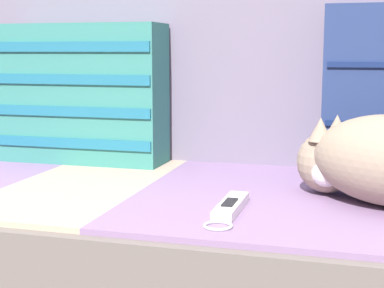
{
  "coord_description": "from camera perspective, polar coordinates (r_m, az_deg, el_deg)",
  "views": [
    {
      "loc": [
        0.57,
        -1.04,
        0.63
      ],
      "look_at": [
        0.25,
        0.08,
        0.45
      ],
      "focal_mm": 55.0,
      "sensor_mm": 36.0,
      "label": 1
    }
  ],
  "objects": [
    {
      "name": "sleeping_cat",
      "position": [
        1.15,
        18.01,
        -1.6
      ],
      "size": [
        0.38,
        0.33,
        0.17
      ],
      "color": "gray",
      "rests_on": "couch"
    },
    {
      "name": "throw_pillow_striped",
      "position": [
        1.54,
        -10.55,
        4.82
      ],
      "size": [
        0.43,
        0.14,
        0.35
      ],
      "color": "#337A70",
      "rests_on": "couch"
    },
    {
      "name": "sofa_backrest",
      "position": [
        1.63,
        -4.67,
        7.27
      ],
      "size": [
        2.09,
        0.14,
        0.47
      ],
      "color": "slate",
      "rests_on": "couch"
    },
    {
      "name": "couch",
      "position": [
        1.4,
        -9.19,
        -10.24
      ],
      "size": [
        2.13,
        0.79,
        0.35
      ],
      "color": "brown",
      "rests_on": "ground_plane"
    },
    {
      "name": "game_remote_near",
      "position": [
        1.05,
        3.71,
        -6.17
      ],
      "size": [
        0.05,
        0.21,
        0.02
      ],
      "color": "white",
      "rests_on": "couch"
    }
  ]
}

